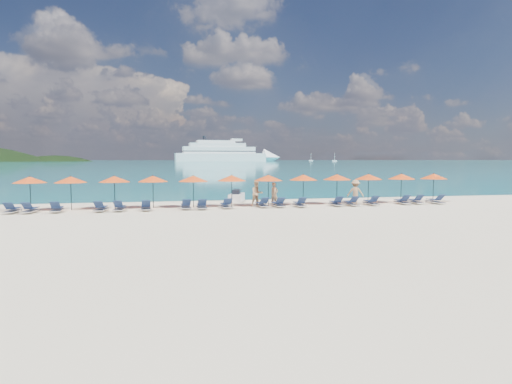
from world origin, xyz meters
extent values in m
plane|color=beige|center=(0.00, 0.00, 0.00)|extent=(1400.00, 1400.00, 0.00)
cube|color=#1FA9B2|center=(0.00, 660.00, 0.01)|extent=(1600.00, 1300.00, 0.01)
ellipsoid|color=black|center=(-150.00, 560.00, -35.00)|extent=(162.00, 126.00, 85.50)
cube|color=white|center=(55.86, 505.41, 5.06)|extent=(112.49, 28.83, 10.11)
cone|color=white|center=(122.41, 510.61, 5.06)|extent=(23.92, 23.92, 22.25)
cube|color=white|center=(53.85, 505.25, 14.16)|extent=(90.07, 24.07, 8.09)
cube|color=white|center=(51.83, 505.10, 20.23)|extent=(69.95, 20.50, 5.06)
cube|color=white|center=(49.81, 504.94, 24.27)|extent=(47.53, 15.74, 3.54)
cube|color=black|center=(53.85, 505.25, 12.64)|extent=(91.20, 24.36, 0.91)
cube|color=black|center=(53.85, 505.25, 16.18)|extent=(88.95, 23.78, 0.91)
cylinder|color=black|center=(35.90, 503.85, 28.32)|extent=(4.45, 4.45, 5.56)
cube|color=white|center=(188.57, 462.99, 0.75)|extent=(5.64, 1.88, 1.50)
cylinder|color=white|center=(188.57, 462.99, 5.64)|extent=(0.34, 0.34, 9.39)
cube|color=white|center=(202.41, 592.48, 0.83)|extent=(6.22, 2.07, 1.66)
cylinder|color=white|center=(202.41, 592.48, 6.22)|extent=(0.37, 0.37, 10.37)
cube|color=white|center=(-0.40, 8.79, 0.33)|extent=(1.70, 2.80, 0.60)
cube|color=black|center=(-0.46, 8.58, 0.77)|extent=(0.84, 1.21, 0.38)
cylinder|color=black|center=(-0.21, 9.42, 0.93)|extent=(0.60, 0.23, 0.07)
imported|color=tan|center=(1.81, 5.31, 0.84)|extent=(0.73, 0.62, 1.68)
imported|color=tan|center=(0.46, 4.94, 0.92)|extent=(0.97, 0.66, 1.84)
imported|color=tan|center=(7.77, 4.67, 0.92)|extent=(1.32, 0.99, 1.85)
cylinder|color=black|center=(-14.49, 5.60, 1.10)|extent=(0.05, 0.05, 2.20)
cone|color=#E74914|center=(-14.49, 5.60, 2.02)|extent=(2.10, 2.10, 0.42)
sphere|color=black|center=(-14.49, 5.60, 2.24)|extent=(0.08, 0.08, 0.08)
cylinder|color=black|center=(-11.95, 5.39, 1.10)|extent=(0.05, 0.05, 2.20)
cone|color=#E74914|center=(-11.95, 5.39, 2.02)|extent=(2.10, 2.10, 0.42)
sphere|color=black|center=(-11.95, 5.39, 2.24)|extent=(0.08, 0.08, 0.08)
cylinder|color=black|center=(-9.23, 5.60, 1.10)|extent=(0.05, 0.05, 2.20)
cone|color=#E74914|center=(-9.23, 5.60, 2.02)|extent=(2.10, 2.10, 0.42)
sphere|color=black|center=(-9.23, 5.60, 2.24)|extent=(0.08, 0.08, 0.08)
cylinder|color=black|center=(-6.70, 5.60, 1.10)|extent=(0.05, 0.05, 2.20)
cone|color=#E74914|center=(-6.70, 5.60, 2.02)|extent=(2.10, 2.10, 0.42)
sphere|color=black|center=(-6.70, 5.60, 2.24)|extent=(0.08, 0.08, 0.08)
cylinder|color=black|center=(-3.96, 5.35, 1.10)|extent=(0.05, 0.05, 2.20)
cone|color=#E74914|center=(-3.96, 5.35, 2.02)|extent=(2.10, 2.10, 0.42)
sphere|color=black|center=(-3.96, 5.35, 2.24)|extent=(0.08, 0.08, 0.08)
cylinder|color=black|center=(-1.25, 5.56, 1.10)|extent=(0.05, 0.05, 2.20)
cone|color=#E74914|center=(-1.25, 5.56, 2.02)|extent=(2.10, 2.10, 0.42)
sphere|color=black|center=(-1.25, 5.56, 2.24)|extent=(0.08, 0.08, 0.08)
cylinder|color=black|center=(1.39, 5.44, 1.10)|extent=(0.05, 0.05, 2.20)
cone|color=#E74914|center=(1.39, 5.44, 2.02)|extent=(2.10, 2.10, 0.42)
sphere|color=black|center=(1.39, 5.44, 2.24)|extent=(0.08, 0.08, 0.08)
cylinder|color=black|center=(4.07, 5.60, 1.10)|extent=(0.05, 0.05, 2.20)
cone|color=#E74914|center=(4.07, 5.60, 2.02)|extent=(2.10, 2.10, 0.42)
sphere|color=black|center=(4.07, 5.60, 2.24)|extent=(0.08, 0.08, 0.08)
cylinder|color=black|center=(6.71, 5.61, 1.10)|extent=(0.05, 0.05, 2.20)
cone|color=#E74914|center=(6.71, 5.61, 2.02)|extent=(2.10, 2.10, 0.42)
sphere|color=black|center=(6.71, 5.61, 2.24)|extent=(0.08, 0.08, 0.08)
cylinder|color=black|center=(9.22, 5.57, 1.10)|extent=(0.05, 0.05, 2.20)
cone|color=#E74914|center=(9.22, 5.57, 2.02)|extent=(2.10, 2.10, 0.42)
sphere|color=black|center=(9.22, 5.57, 2.24)|extent=(0.08, 0.08, 0.08)
cylinder|color=black|center=(11.97, 5.60, 1.10)|extent=(0.05, 0.05, 2.20)
cone|color=#E74914|center=(11.97, 5.60, 2.02)|extent=(2.10, 2.10, 0.42)
sphere|color=black|center=(11.97, 5.60, 2.24)|extent=(0.08, 0.08, 0.08)
cylinder|color=black|center=(14.67, 5.50, 1.10)|extent=(0.05, 0.05, 2.20)
cone|color=#E74914|center=(14.67, 5.50, 2.02)|extent=(2.10, 2.10, 0.42)
sphere|color=black|center=(14.67, 5.50, 2.24)|extent=(0.08, 0.08, 0.08)
cube|color=silver|center=(-15.18, 4.34, 0.14)|extent=(0.63, 1.70, 0.06)
cube|color=#182749|center=(-15.18, 4.59, 0.30)|extent=(0.56, 1.10, 0.04)
cube|color=#182749|center=(-15.18, 3.79, 0.55)|extent=(0.55, 0.54, 0.43)
cube|color=silver|center=(-14.10, 4.21, 0.14)|extent=(0.73, 1.74, 0.06)
cube|color=#182749|center=(-14.09, 4.46, 0.30)|extent=(0.62, 1.13, 0.04)
cube|color=#182749|center=(-14.14, 3.67, 0.55)|extent=(0.59, 0.57, 0.43)
cube|color=silver|center=(-12.58, 4.27, 0.14)|extent=(0.73, 1.74, 0.06)
cube|color=#182749|center=(-12.59, 4.52, 0.30)|extent=(0.62, 1.13, 0.04)
cube|color=#182749|center=(-12.54, 3.72, 0.55)|extent=(0.58, 0.57, 0.43)
cube|color=silver|center=(-9.91, 4.11, 0.14)|extent=(0.77, 1.75, 0.06)
cube|color=#182749|center=(-9.89, 4.36, 0.30)|extent=(0.64, 1.14, 0.04)
cube|color=#182749|center=(-9.96, 3.56, 0.55)|extent=(0.59, 0.58, 0.43)
cube|color=silver|center=(-8.76, 4.16, 0.14)|extent=(0.74, 1.74, 0.06)
cube|color=#182749|center=(-8.74, 4.41, 0.30)|extent=(0.63, 1.14, 0.04)
cube|color=#182749|center=(-8.80, 3.62, 0.55)|extent=(0.59, 0.58, 0.43)
cube|color=silver|center=(-7.12, 4.17, 0.14)|extent=(0.76, 1.75, 0.06)
cube|color=#182749|center=(-7.14, 4.42, 0.30)|extent=(0.64, 1.14, 0.04)
cube|color=#182749|center=(-7.07, 3.62, 0.55)|extent=(0.59, 0.58, 0.43)
cube|color=silver|center=(-4.53, 4.37, 0.14)|extent=(0.71, 1.73, 0.06)
cube|color=#182749|center=(-4.55, 4.62, 0.30)|extent=(0.61, 1.13, 0.04)
cube|color=#182749|center=(-4.50, 3.82, 0.55)|extent=(0.58, 0.57, 0.43)
cube|color=silver|center=(-3.49, 4.16, 0.14)|extent=(0.63, 1.70, 0.06)
cube|color=#182749|center=(-3.49, 4.41, 0.30)|extent=(0.55, 1.10, 0.04)
cube|color=#182749|center=(-3.48, 3.61, 0.55)|extent=(0.55, 0.54, 0.43)
cube|color=silver|center=(-1.82, 4.36, 0.14)|extent=(0.74, 1.74, 0.06)
cube|color=#182749|center=(-1.84, 4.60, 0.30)|extent=(0.63, 1.14, 0.04)
cube|color=#182749|center=(-1.78, 3.81, 0.55)|extent=(0.59, 0.58, 0.43)
cube|color=silver|center=(0.73, 4.49, 0.14)|extent=(0.77, 1.75, 0.06)
cube|color=#182749|center=(0.70, 4.73, 0.30)|extent=(0.64, 1.14, 0.04)
cube|color=#182749|center=(0.77, 3.94, 0.55)|extent=(0.59, 0.58, 0.43)
cube|color=silver|center=(1.84, 4.32, 0.14)|extent=(0.75, 1.74, 0.06)
cube|color=#182749|center=(1.82, 4.57, 0.30)|extent=(0.63, 1.14, 0.04)
cube|color=#182749|center=(1.89, 3.78, 0.55)|extent=(0.59, 0.58, 0.43)
cube|color=silver|center=(3.36, 4.15, 0.14)|extent=(0.63, 1.70, 0.06)
cube|color=#182749|center=(3.36, 4.40, 0.30)|extent=(0.55, 1.10, 0.04)
cube|color=#182749|center=(3.36, 3.60, 0.55)|extent=(0.55, 0.54, 0.43)
cube|color=silver|center=(6.09, 4.22, 0.14)|extent=(0.69, 1.72, 0.06)
cube|color=#182749|center=(6.10, 4.47, 0.30)|extent=(0.59, 1.12, 0.04)
cube|color=#182749|center=(6.07, 3.67, 0.55)|extent=(0.57, 0.56, 0.43)
cube|color=silver|center=(7.18, 4.14, 0.14)|extent=(0.70, 1.73, 0.06)
cube|color=#182749|center=(7.17, 4.39, 0.30)|extent=(0.60, 1.13, 0.04)
cube|color=#182749|center=(7.21, 3.59, 0.55)|extent=(0.58, 0.56, 0.43)
cube|color=silver|center=(8.80, 4.21, 0.14)|extent=(0.68, 1.72, 0.06)
cube|color=#182749|center=(8.81, 4.46, 0.30)|extent=(0.59, 1.12, 0.04)
cube|color=#182749|center=(8.78, 3.66, 0.55)|extent=(0.57, 0.56, 0.43)
cube|color=silver|center=(11.40, 4.45, 0.14)|extent=(0.72, 1.73, 0.06)
cube|color=#182749|center=(11.42, 4.70, 0.30)|extent=(0.61, 1.13, 0.04)
cube|color=#182749|center=(11.37, 3.91, 0.55)|extent=(0.58, 0.57, 0.43)
cube|color=silver|center=(12.49, 4.45, 0.14)|extent=(0.67, 1.72, 0.06)
cube|color=#182749|center=(12.50, 4.70, 0.30)|extent=(0.58, 1.12, 0.04)
cube|color=#182749|center=(12.47, 3.90, 0.55)|extent=(0.57, 0.55, 0.43)
cube|color=silver|center=(14.07, 4.29, 0.14)|extent=(0.69, 1.72, 0.06)
cube|color=#182749|center=(14.06, 4.54, 0.30)|extent=(0.59, 1.12, 0.04)
cube|color=#182749|center=(14.09, 3.74, 0.55)|extent=(0.57, 0.56, 0.43)
camera|label=1|loc=(-5.50, -24.49, 3.38)|focal=30.00mm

